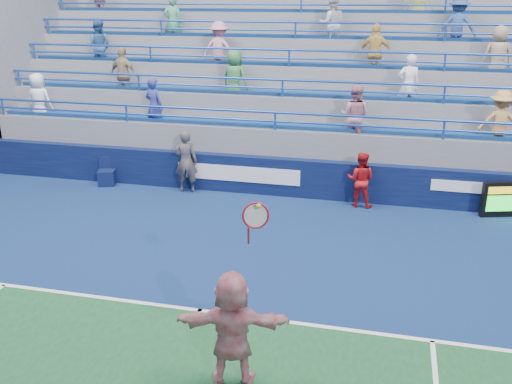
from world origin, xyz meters
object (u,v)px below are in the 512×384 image
(judge_chair, at_px, (107,177))
(tennis_player, at_px, (232,329))
(line_judge, at_px, (186,161))
(ball_girl, at_px, (361,180))
(serve_speed_board, at_px, (507,199))

(judge_chair, relative_size, tennis_player, 0.29)
(tennis_player, xyz_separation_m, line_judge, (-3.62, 7.92, 0.00))
(line_judge, xyz_separation_m, ball_girl, (4.96, -0.03, -0.16))
(tennis_player, height_order, ball_girl, tennis_player)
(tennis_player, bearing_deg, ball_girl, 80.37)
(line_judge, bearing_deg, tennis_player, 102.02)
(serve_speed_board, distance_m, ball_girl, 3.76)
(serve_speed_board, distance_m, line_judge, 8.72)
(ball_girl, bearing_deg, serve_speed_board, -171.65)
(line_judge, bearing_deg, serve_speed_board, 168.04)
(judge_chair, relative_size, ball_girl, 0.56)
(judge_chair, bearing_deg, tennis_player, -52.14)
(tennis_player, distance_m, ball_girl, 8.01)
(serve_speed_board, height_order, judge_chair, serve_speed_board)
(ball_girl, bearing_deg, line_judge, 6.22)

